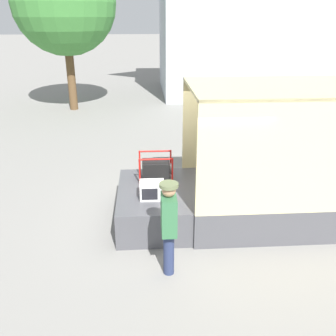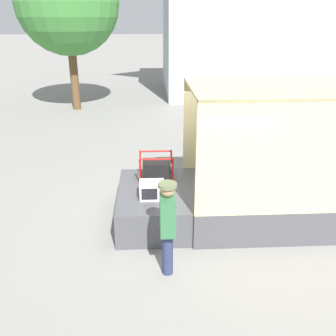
# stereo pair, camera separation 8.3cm
# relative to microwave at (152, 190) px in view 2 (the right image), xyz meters

# --- Properties ---
(ground_plane) EXTENTS (160.00, 160.00, 0.00)m
(ground_plane) POSITION_rel_microwave_xyz_m (0.74, 0.38, -0.87)
(ground_plane) COLOR gray
(tailgate_deck) EXTENTS (1.44, 2.21, 0.70)m
(tailgate_deck) POSITION_rel_microwave_xyz_m (0.03, 0.38, -0.52)
(tailgate_deck) COLOR #4C4C51
(tailgate_deck) RESTS_ON ground
(microwave) EXTENTS (0.47, 0.37, 0.34)m
(microwave) POSITION_rel_microwave_xyz_m (0.00, 0.00, 0.00)
(microwave) COLOR white
(microwave) RESTS_ON tailgate_deck
(portable_generator) EXTENTS (0.72, 0.53, 0.57)m
(portable_generator) POSITION_rel_microwave_xyz_m (0.13, 0.92, 0.04)
(portable_generator) COLOR black
(portable_generator) RESTS_ON tailgate_deck
(worker_person) EXTENTS (0.30, 0.44, 1.66)m
(worker_person) POSITION_rel_microwave_xyz_m (0.23, -1.42, 0.14)
(worker_person) COLOR navy
(worker_person) RESTS_ON ground
(street_tree) EXTENTS (4.30, 4.30, 6.64)m
(street_tree) POSITION_rel_microwave_xyz_m (-3.31, 10.57, 3.61)
(street_tree) COLOR brown
(street_tree) RESTS_ON ground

